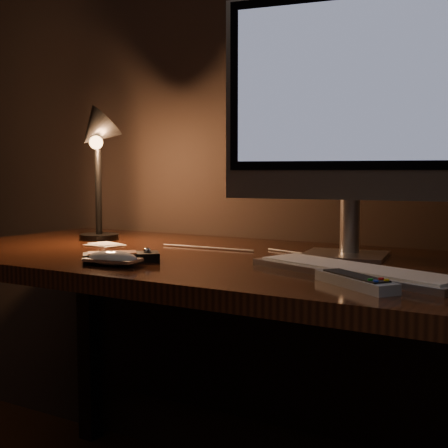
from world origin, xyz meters
The scene contains 9 objects.
desk centered at (0.00, 1.93, 0.62)m, with size 1.60×0.75×0.75m.
monitor centered at (0.26, 1.98, 1.12)m, with size 0.59×0.20×0.62m.
keyboard centered at (0.37, 1.75, 0.76)m, with size 0.46×0.13×0.02m, color silver.
mouse centered at (-0.12, 1.59, 0.76)m, with size 0.12×0.06×0.02m, color white.
media_remote centered at (-0.14, 1.65, 0.76)m, with size 0.17×0.16×0.03m.
tv_remote centered at (0.41, 1.63, 0.76)m, with size 0.18×0.14×0.02m.
papers centered at (-0.38, 1.86, 0.75)m, with size 0.11×0.07×0.01m, color white.
desk_lamp centered at (-0.47, 1.93, 1.01)m, with size 0.19×0.21×0.39m.
cable centered at (0.04, 1.95, 0.75)m, with size 0.00×0.00×0.53m, color white.
Camera 1 is at (0.78, 0.57, 0.96)m, focal length 50.00 mm.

